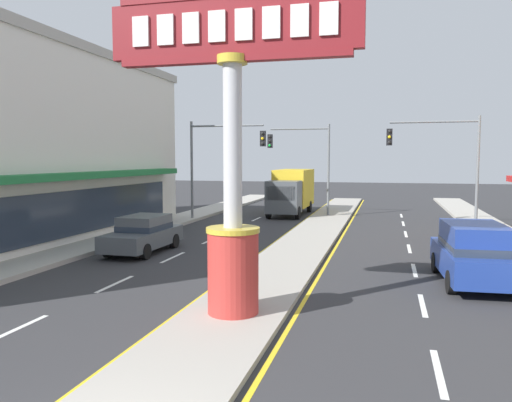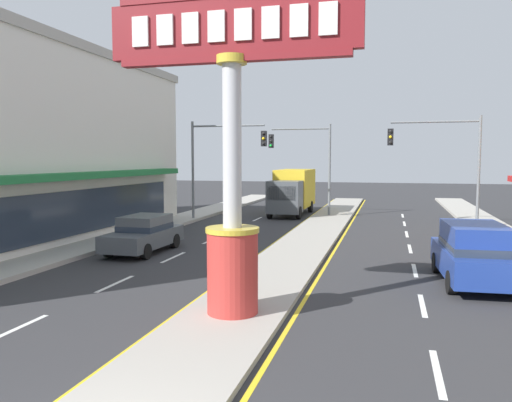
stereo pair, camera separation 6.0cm
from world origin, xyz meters
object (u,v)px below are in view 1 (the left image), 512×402
object	(u,v)px
sedan_near_right_lane	(143,233)
traffic_light_median_far	(306,154)
suv_far_right_lane	(473,253)
traffic_light_right_side	(443,152)
district_sign	(233,161)
traffic_light_left_side	(218,153)
box_truck_near_left_lane	(292,190)

from	to	relation	value
sedan_near_right_lane	traffic_light_median_far	bearing A→B (deg)	73.20
traffic_light_median_far	suv_far_right_lane	xyz separation A→B (m)	(7.96, -17.19, -3.21)
traffic_light_right_side	suv_far_right_lane	xyz separation A→B (m)	(-0.28, -12.56, -3.26)
traffic_light_right_side	district_sign	bearing A→B (deg)	-110.18
district_sign	sedan_near_right_lane	bearing A→B (deg)	129.74
district_sign	suv_far_right_lane	size ratio (longest dim) A/B	1.62
district_sign	traffic_light_left_side	xyz separation A→B (m)	(-6.50, 18.04, 0.41)
traffic_light_right_side	box_truck_near_left_lane	distance (m)	11.26
traffic_light_left_side	sedan_near_right_lane	world-z (taller)	traffic_light_left_side
district_sign	suv_far_right_lane	xyz separation A→B (m)	(6.22, 5.13, -2.86)
district_sign	traffic_light_median_far	bearing A→B (deg)	94.45
suv_far_right_lane	sedan_near_right_lane	bearing A→B (deg)	169.32
district_sign	traffic_light_right_side	xyz separation A→B (m)	(6.50, 17.70, 0.41)
district_sign	suv_far_right_lane	bearing A→B (deg)	39.53
suv_far_right_lane	traffic_light_left_side	bearing A→B (deg)	134.59
traffic_light_right_side	box_truck_near_left_lane	size ratio (longest dim) A/B	0.90
traffic_light_median_far	sedan_near_right_lane	xyz separation A→B (m)	(-4.48, -14.85, -3.41)
sedan_near_right_lane	suv_far_right_lane	bearing A→B (deg)	-10.68
traffic_light_left_side	sedan_near_right_lane	xyz separation A→B (m)	(0.29, -10.56, -3.46)
traffic_light_median_far	suv_far_right_lane	world-z (taller)	traffic_light_median_far
box_truck_near_left_lane	district_sign	bearing A→B (deg)	-82.90
traffic_light_right_side	traffic_light_median_far	world-z (taller)	same
district_sign	traffic_light_median_far	world-z (taller)	district_sign
traffic_light_right_side	sedan_near_right_lane	xyz separation A→B (m)	(-12.72, -10.22, -3.46)
traffic_light_median_far	sedan_near_right_lane	bearing A→B (deg)	-106.80
traffic_light_median_far	box_truck_near_left_lane	world-z (taller)	traffic_light_median_far
sedan_near_right_lane	suv_far_right_lane	size ratio (longest dim) A/B	0.92
traffic_light_median_far	box_truck_near_left_lane	xyz separation A→B (m)	(-1.17, 1.01, -2.50)
traffic_light_left_side	box_truck_near_left_lane	xyz separation A→B (m)	(3.60, 5.29, -2.55)
sedan_near_right_lane	suv_far_right_lane	xyz separation A→B (m)	(12.44, -2.35, 0.20)
traffic_light_left_side	box_truck_near_left_lane	distance (m)	6.89
box_truck_near_left_lane	suv_far_right_lane	bearing A→B (deg)	-63.37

